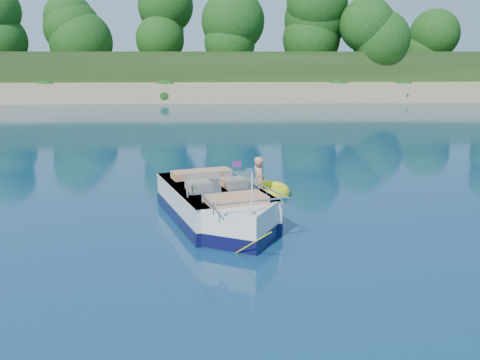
# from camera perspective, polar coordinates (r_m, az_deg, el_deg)

# --- Properties ---
(ground) EXTENTS (160.00, 160.00, 0.00)m
(ground) POSITION_cam_1_polar(r_m,az_deg,el_deg) (9.01, 4.90, -11.94)
(ground) COLOR #0A2548
(ground) RESTS_ON ground
(shoreline) EXTENTS (170.00, 59.00, 6.00)m
(shoreline) POSITION_cam_1_polar(r_m,az_deg,el_deg) (71.91, -1.66, 11.06)
(shoreline) COLOR tan
(shoreline) RESTS_ON ground
(treeline) EXTENTS (150.00, 7.12, 8.19)m
(treeline) POSITION_cam_1_polar(r_m,az_deg,el_deg) (49.13, -1.22, 15.34)
(treeline) COLOR #301F10
(treeline) RESTS_ON ground
(motorboat) EXTENTS (2.98, 5.24, 1.81)m
(motorboat) POSITION_cam_1_polar(r_m,az_deg,el_deg) (12.43, -2.32, -2.97)
(motorboat) COLOR silver
(motorboat) RESTS_ON ground
(tow_tube) EXTENTS (1.70, 1.70, 0.39)m
(tow_tube) POSITION_cam_1_polar(r_m,az_deg,el_deg) (14.86, 2.49, -1.24)
(tow_tube) COLOR yellow
(tow_tube) RESTS_ON ground
(boy) EXTENTS (0.59, 0.86, 1.56)m
(boy) POSITION_cam_1_polar(r_m,az_deg,el_deg) (14.83, 1.92, -1.67)
(boy) COLOR tan
(boy) RESTS_ON ground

